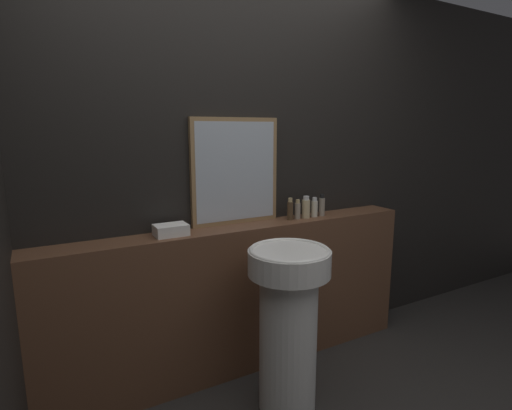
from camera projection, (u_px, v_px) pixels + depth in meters
name	position (u px, v px, depth m)	size (l,w,h in m)	color
wall_back	(231.00, 173.00, 2.50)	(8.00, 0.06, 2.50)	black
vanity_counter	(242.00, 298.00, 2.52)	(2.41, 0.22, 0.94)	brown
pedestal_sink	(288.00, 320.00, 2.13)	(0.43, 0.43, 0.92)	white
mirror	(235.00, 171.00, 2.46)	(0.58, 0.03, 0.65)	#937047
towel_stack	(171.00, 230.00, 2.22)	(0.18, 0.12, 0.06)	white
shampoo_bottle	(290.00, 210.00, 2.59)	(0.04, 0.04, 0.15)	#4C3823
conditioner_bottle	(298.00, 210.00, 2.62)	(0.04, 0.04, 0.13)	gray
lotion_bottle	(306.00, 208.00, 2.65)	(0.05, 0.05, 0.15)	#C6B284
body_wash_bottle	(314.00, 208.00, 2.69)	(0.04, 0.04, 0.13)	beige
hand_soap_bottle	(322.00, 206.00, 2.72)	(0.04, 0.04, 0.15)	gray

